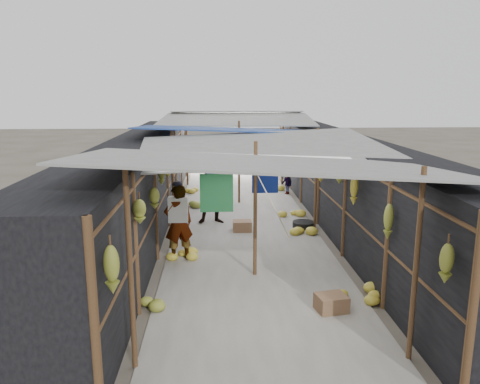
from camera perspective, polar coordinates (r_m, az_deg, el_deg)
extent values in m
plane|color=#6B6356|center=(6.54, 4.15, -20.09)|extent=(80.00, 80.00, 0.00)
cube|color=#9E998E|center=(12.50, 0.47, -3.98)|extent=(3.60, 16.00, 0.02)
cube|color=black|center=(12.37, -12.11, 1.00)|extent=(1.40, 15.00, 2.30)
cube|color=black|center=(12.69, 12.74, 1.25)|extent=(1.40, 15.00, 2.30)
cube|color=#8E6748|center=(11.88, 0.28, -4.19)|extent=(0.48, 0.38, 0.28)
cube|color=#8E6748|center=(7.88, 11.07, -13.19)|extent=(0.54, 0.47, 0.29)
cube|color=#8E6748|center=(15.59, -2.59, -0.25)|extent=(0.49, 0.43, 0.27)
cylinder|color=black|center=(12.32, 7.73, -3.98)|extent=(0.57, 0.57, 0.17)
imported|color=white|center=(9.81, -7.51, -3.76)|extent=(0.69, 0.56, 1.63)
imported|color=#1E4A97|center=(12.44, -3.16, 0.19)|extent=(0.93, 0.75, 1.82)
imported|color=#47433D|center=(16.13, 5.71, 1.24)|extent=(0.54, 0.66, 0.89)
cylinder|color=brown|center=(6.00, -13.21, -9.56)|extent=(0.07, 0.07, 2.60)
cylinder|color=brown|center=(6.43, 20.66, -8.56)|extent=(0.07, 0.07, 2.60)
cylinder|color=brown|center=(8.79, 1.87, -2.25)|extent=(0.07, 0.07, 2.60)
cylinder|color=brown|center=(11.74, -8.18, 1.30)|extent=(0.07, 0.07, 2.60)
cylinder|color=brown|center=(11.96, 9.26, 1.47)|extent=(0.07, 0.07, 2.60)
cylinder|color=brown|center=(14.67, -0.12, 3.59)|extent=(0.07, 0.07, 2.60)
cylinder|color=brown|center=(17.65, -6.48, 4.98)|extent=(0.07, 0.07, 2.60)
cylinder|color=brown|center=(17.80, 5.20, 5.06)|extent=(0.07, 0.07, 2.60)
cube|color=gray|center=(6.60, 3.41, 3.53)|extent=(5.21, 3.19, 0.52)
cube|color=gray|center=(9.80, 2.49, 5.49)|extent=(5.23, 3.73, 0.50)
cube|color=navy|center=(13.04, -0.23, 7.61)|extent=(5.40, 3.60, 0.41)
cube|color=gray|center=(16.33, -0.45, 8.88)|extent=(5.37, 3.66, 0.27)
cube|color=gray|center=(18.72, -0.47, 9.61)|extent=(5.00, 1.99, 0.24)
cylinder|color=brown|center=(12.14, -9.02, 5.22)|extent=(0.06, 15.00, 0.06)
cylinder|color=brown|center=(12.38, 9.81, 5.32)|extent=(0.06, 15.00, 0.06)
cylinder|color=gray|center=(12.09, 0.48, 5.34)|extent=(0.02, 15.00, 0.02)
cube|color=navy|center=(9.77, 3.08, 1.75)|extent=(0.55, 0.03, 0.65)
cube|color=#27753E|center=(8.41, -2.88, -0.12)|extent=(0.60, 0.03, 0.70)
cube|color=#A52C19|center=(11.59, 5.78, 3.48)|extent=(0.50, 0.03, 0.60)
cube|color=navy|center=(15.31, -2.68, 5.64)|extent=(0.65, 0.03, 0.60)
cube|color=blue|center=(12.41, 0.50, 4.12)|extent=(0.70, 0.03, 0.60)
ellipsoid|color=olive|center=(5.35, -15.37, -9.14)|extent=(0.18, 0.15, 0.57)
ellipsoid|color=olive|center=(7.15, -12.15, -2.36)|extent=(0.20, 0.17, 0.38)
ellipsoid|color=olive|center=(8.83, -10.40, -0.77)|extent=(0.20, 0.17, 0.42)
ellipsoid|color=olive|center=(9.99, -9.57, 2.17)|extent=(0.17, 0.14, 0.48)
ellipsoid|color=gold|center=(11.30, -8.81, 3.00)|extent=(0.20, 0.17, 0.50)
ellipsoid|color=gold|center=(13.17, -7.99, 3.64)|extent=(0.16, 0.14, 0.45)
ellipsoid|color=olive|center=(14.09, -7.69, 4.76)|extent=(0.17, 0.15, 0.38)
ellipsoid|color=olive|center=(15.85, -7.18, 5.24)|extent=(0.15, 0.13, 0.50)
ellipsoid|color=gold|center=(17.51, -6.79, 5.83)|extent=(0.17, 0.14, 0.57)
ellipsoid|color=olive|center=(18.72, -6.55, 6.09)|extent=(0.15, 0.13, 0.56)
ellipsoid|color=olive|center=(5.88, 23.85, -7.99)|extent=(0.17, 0.14, 0.49)
ellipsoid|color=olive|center=(7.46, 17.64, -3.48)|extent=(0.15, 0.13, 0.58)
ellipsoid|color=gold|center=(9.10, 13.74, 0.22)|extent=(0.15, 0.13, 0.60)
ellipsoid|color=olive|center=(10.07, 12.08, 2.21)|extent=(0.17, 0.15, 0.46)
ellipsoid|color=gold|center=(11.79, 9.84, 2.55)|extent=(0.19, 0.16, 0.59)
ellipsoid|color=olive|center=(13.06, 8.58, 4.54)|extent=(0.15, 0.13, 0.44)
ellipsoid|color=olive|center=(14.63, 7.33, 5.38)|extent=(0.19, 0.16, 0.46)
ellipsoid|color=olive|center=(16.37, 6.22, 6.09)|extent=(0.19, 0.16, 0.38)
ellipsoid|color=olive|center=(17.87, 5.44, 6.47)|extent=(0.15, 0.12, 0.54)
ellipsoid|color=olive|center=(18.83, 5.01, 6.76)|extent=(0.18, 0.16, 0.59)
ellipsoid|color=olive|center=(14.43, -4.99, -1.34)|extent=(0.51, 0.43, 0.25)
ellipsoid|color=olive|center=(7.96, -9.96, -13.09)|extent=(0.47, 0.40, 0.23)
ellipsoid|color=gold|center=(16.95, 4.97, 0.76)|extent=(0.58, 0.50, 0.29)
ellipsoid|color=gold|center=(10.07, -6.94, -7.47)|extent=(0.47, 0.40, 0.23)
ellipsoid|color=gold|center=(16.49, -5.65, 0.39)|extent=(0.55, 0.47, 0.27)
ellipsoid|color=gold|center=(13.50, 6.19, -2.28)|extent=(0.54, 0.46, 0.27)
ellipsoid|color=gold|center=(11.77, 7.08, -4.35)|extent=(0.64, 0.54, 0.32)
ellipsoid|color=gold|center=(8.43, 14.27, -11.43)|extent=(0.68, 0.57, 0.34)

